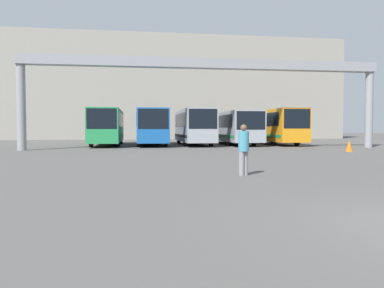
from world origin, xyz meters
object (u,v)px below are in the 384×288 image
at_px(bus_slot_2, 194,125).
at_px(bus_slot_4, 273,125).
at_px(traffic_cone, 349,146).
at_px(bus_slot_3, 232,126).
at_px(pedestrian_mid_right, 244,148).
at_px(bus_slot_0, 107,125).
at_px(bus_slot_1, 151,125).

xyz_separation_m(bus_slot_2, bus_slot_4, (7.70, 0.52, 0.03)).
distance_m(bus_slot_4, traffic_cone, 11.50).
xyz_separation_m(bus_slot_3, traffic_cone, (4.89, -12.00, -1.36)).
height_order(bus_slot_2, bus_slot_4, bus_slot_4).
relative_size(bus_slot_3, bus_slot_4, 1.12).
bearing_deg(bus_slot_2, bus_slot_3, 16.93).
height_order(bus_slot_4, pedestrian_mid_right, bus_slot_4).
relative_size(bus_slot_0, bus_slot_2, 1.03).
bearing_deg(bus_slot_0, bus_slot_2, -1.19).
bearing_deg(bus_slot_1, traffic_cone, -40.90).
distance_m(bus_slot_2, pedestrian_mid_right, 21.93).
xyz_separation_m(pedestrian_mid_right, traffic_cone, (10.35, 11.01, -0.52)).
height_order(bus_slot_3, pedestrian_mid_right, bus_slot_3).
bearing_deg(bus_slot_0, bus_slot_1, -1.33).
distance_m(bus_slot_1, bus_slot_2, 3.85).
bearing_deg(pedestrian_mid_right, bus_slot_0, 82.68).
distance_m(bus_slot_3, traffic_cone, 13.03).
relative_size(bus_slot_2, pedestrian_mid_right, 6.01).
height_order(bus_slot_0, traffic_cone, bus_slot_0).
height_order(bus_slot_0, bus_slot_4, bus_slot_4).
bearing_deg(bus_slot_1, bus_slot_2, -1.06).
bearing_deg(bus_slot_0, traffic_cone, -33.77).
relative_size(bus_slot_3, pedestrian_mid_right, 7.42).
distance_m(bus_slot_3, pedestrian_mid_right, 23.67).
distance_m(bus_slot_1, bus_slot_4, 11.56).
height_order(bus_slot_1, bus_slot_2, bus_slot_2).
relative_size(bus_slot_1, traffic_cone, 14.04).
bearing_deg(pedestrian_mid_right, traffic_cone, 24.00).
bearing_deg(bus_slot_1, bus_slot_0, 178.67).
height_order(bus_slot_0, bus_slot_3, bus_slot_0).
bearing_deg(bus_slot_2, bus_slot_4, 3.89).
relative_size(bus_slot_0, bus_slot_1, 1.02).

